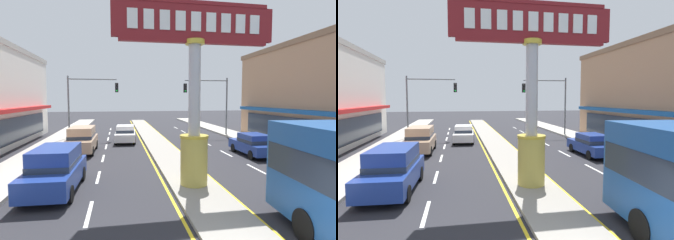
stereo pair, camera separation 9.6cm
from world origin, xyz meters
TOP-DOWN VIEW (x-y plane):
  - median_strip at (0.00, 18.00)m, footprint 2.17×52.00m
  - sidewalk_left at (-8.99, 16.00)m, footprint 2.61×60.00m
  - sidewalk_right at (8.99, 16.00)m, footprint 2.61×60.00m
  - lane_markings at (0.00, 16.65)m, footprint 8.91×52.00m
  - district_sign at (-0.00, 6.81)m, footprint 7.16×1.28m
  - traffic_light_left_side at (-6.32, 22.60)m, footprint 4.86×0.46m
  - traffic_light_right_side at (6.32, 22.40)m, footprint 4.86×0.46m
  - suv_near_right_lane at (-6.03, 15.97)m, footprint 2.02×4.63m
  - sedan_far_right_lane at (-2.73, 20.17)m, footprint 2.00×4.38m
  - suv_near_left_lane at (-6.03, 7.45)m, footprint 2.10×4.67m
  - sedan_far_left_oncoming at (6.04, 12.70)m, footprint 1.88×4.32m

SIDE VIEW (x-z plane):
  - lane_markings at x=0.00m, z-range 0.00..0.01m
  - median_strip at x=0.00m, z-range 0.00..0.14m
  - sidewalk_left at x=-8.99m, z-range 0.00..0.18m
  - sidewalk_right at x=8.99m, z-range 0.00..0.18m
  - sedan_far_right_lane at x=-2.73m, z-range 0.02..1.55m
  - sedan_far_left_oncoming at x=6.04m, z-range 0.02..1.55m
  - suv_near_right_lane at x=-6.03m, z-range 0.03..1.93m
  - suv_near_left_lane at x=-6.03m, z-range 0.03..1.93m
  - traffic_light_left_side at x=-6.32m, z-range 1.15..7.35m
  - traffic_light_right_side at x=6.32m, z-range 1.15..7.35m
  - district_sign at x=0.00m, z-range 0.31..8.36m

